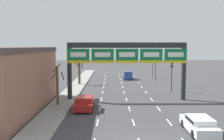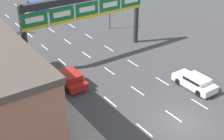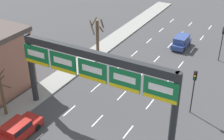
{
  "view_description": "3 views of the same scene",
  "coord_description": "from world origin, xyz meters",
  "px_view_note": "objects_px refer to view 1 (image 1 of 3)",
  "views": [
    {
      "loc": [
        -2.11,
        -16.32,
        6.97
      ],
      "look_at": [
        -1.91,
        14.67,
        4.02
      ],
      "focal_mm": 40.0,
      "sensor_mm": 36.0,
      "label": 1
    },
    {
      "loc": [
        -16.87,
        -14.06,
        16.49
      ],
      "look_at": [
        -2.5,
        6.84,
        2.75
      ],
      "focal_mm": 50.0,
      "sensor_mm": 36.0,
      "label": 2
    },
    {
      "loc": [
        12.83,
        -4.02,
        18.69
      ],
      "look_at": [
        0.16,
        18.57,
        4.37
      ],
      "focal_mm": 50.0,
      "sensor_mm": 36.0,
      "label": 3
    }
  ],
  "objects_px": {
    "car_red": "(84,102)",
    "suv_blue": "(128,75)",
    "traffic_light_far_end": "(156,64)",
    "tree_bare_closest": "(58,83)",
    "traffic_light_mid_block": "(172,70)",
    "tree_bare_second": "(79,69)",
    "traffic_light_near_gantry": "(153,63)",
    "car_white": "(199,124)",
    "sign_gantry": "(127,57)"
  },
  "relations": [
    {
      "from": "car_white",
      "to": "traffic_light_mid_block",
      "type": "relative_size",
      "value": 0.97
    },
    {
      "from": "car_white",
      "to": "sign_gantry",
      "type": "bearing_deg",
      "value": 112.08
    },
    {
      "from": "sign_gantry",
      "to": "tree_bare_closest",
      "type": "bearing_deg",
      "value": -158.47
    },
    {
      "from": "car_white",
      "to": "traffic_light_near_gantry",
      "type": "relative_size",
      "value": 1.01
    },
    {
      "from": "sign_gantry",
      "to": "car_red",
      "type": "distance_m",
      "value": 8.52
    },
    {
      "from": "car_white",
      "to": "tree_bare_closest",
      "type": "bearing_deg",
      "value": 145.38
    },
    {
      "from": "traffic_light_mid_block",
      "to": "tree_bare_closest",
      "type": "bearing_deg",
      "value": -149.33
    },
    {
      "from": "traffic_light_near_gantry",
      "to": "tree_bare_second",
      "type": "relative_size",
      "value": 0.88
    },
    {
      "from": "tree_bare_second",
      "to": "traffic_light_mid_block",
      "type": "bearing_deg",
      "value": -25.03
    },
    {
      "from": "traffic_light_near_gantry",
      "to": "tree_bare_second",
      "type": "distance_m",
      "value": 18.76
    },
    {
      "from": "suv_blue",
      "to": "traffic_light_far_end",
      "type": "height_order",
      "value": "traffic_light_far_end"
    },
    {
      "from": "tree_bare_closest",
      "to": "car_white",
      "type": "bearing_deg",
      "value": -34.62
    },
    {
      "from": "traffic_light_far_end",
      "to": "tree_bare_closest",
      "type": "bearing_deg",
      "value": -124.95
    },
    {
      "from": "car_red",
      "to": "car_white",
      "type": "bearing_deg",
      "value": -36.72
    },
    {
      "from": "suv_blue",
      "to": "car_red",
      "type": "xyz_separation_m",
      "value": [
        -6.58,
        -25.36,
        -0.16
      ]
    },
    {
      "from": "car_red",
      "to": "tree_bare_closest",
      "type": "height_order",
      "value": "tree_bare_closest"
    },
    {
      "from": "suv_blue",
      "to": "traffic_light_near_gantry",
      "type": "bearing_deg",
      "value": 31.13
    },
    {
      "from": "car_red",
      "to": "suv_blue",
      "type": "bearing_deg",
      "value": 75.45
    },
    {
      "from": "car_red",
      "to": "car_white",
      "type": "height_order",
      "value": "car_red"
    },
    {
      "from": "traffic_light_near_gantry",
      "to": "sign_gantry",
      "type": "bearing_deg",
      "value": -107.35
    },
    {
      "from": "car_white",
      "to": "car_red",
      "type": "bearing_deg",
      "value": 143.28
    },
    {
      "from": "suv_blue",
      "to": "car_red",
      "type": "bearing_deg",
      "value": -104.55
    },
    {
      "from": "sign_gantry",
      "to": "suv_blue",
      "type": "height_order",
      "value": "sign_gantry"
    },
    {
      "from": "traffic_light_far_end",
      "to": "car_red",
      "type": "bearing_deg",
      "value": -117.09
    },
    {
      "from": "car_red",
      "to": "traffic_light_far_end",
      "type": "distance_m",
      "value": 26.89
    },
    {
      "from": "sign_gantry",
      "to": "car_white",
      "type": "relative_size",
      "value": 3.41
    },
    {
      "from": "traffic_light_mid_block",
      "to": "tree_bare_second",
      "type": "xyz_separation_m",
      "value": [
        -15.07,
        7.04,
        -0.5
      ]
    },
    {
      "from": "car_red",
      "to": "traffic_light_far_end",
      "type": "xyz_separation_m",
      "value": [
        12.19,
        23.83,
        2.5
      ]
    },
    {
      "from": "sign_gantry",
      "to": "car_red",
      "type": "bearing_deg",
      "value": -135.14
    },
    {
      "from": "suv_blue",
      "to": "car_white",
      "type": "xyz_separation_m",
      "value": [
        3.46,
        -32.85,
        -0.23
      ]
    },
    {
      "from": "tree_bare_second",
      "to": "sign_gantry",
      "type": "bearing_deg",
      "value": -59.21
    },
    {
      "from": "traffic_light_mid_block",
      "to": "traffic_light_near_gantry",
      "type": "bearing_deg",
      "value": 89.48
    },
    {
      "from": "traffic_light_far_end",
      "to": "tree_bare_second",
      "type": "relative_size",
      "value": 0.91
    },
    {
      "from": "suv_blue",
      "to": "car_red",
      "type": "distance_m",
      "value": 26.2
    },
    {
      "from": "traffic_light_near_gantry",
      "to": "tree_bare_second",
      "type": "bearing_deg",
      "value": -144.33
    },
    {
      "from": "suv_blue",
      "to": "traffic_light_far_end",
      "type": "distance_m",
      "value": 6.27
    },
    {
      "from": "sign_gantry",
      "to": "traffic_light_mid_block",
      "type": "height_order",
      "value": "sign_gantry"
    },
    {
      "from": "tree_bare_closest",
      "to": "suv_blue",
      "type": "bearing_deg",
      "value": 67.38
    },
    {
      "from": "sign_gantry",
      "to": "suv_blue",
      "type": "relative_size",
      "value": 3.83
    },
    {
      "from": "car_white",
      "to": "traffic_light_near_gantry",
      "type": "xyz_separation_m",
      "value": [
        2.43,
        36.4,
        2.47
      ]
    },
    {
      "from": "suv_blue",
      "to": "traffic_light_mid_block",
      "type": "height_order",
      "value": "traffic_light_mid_block"
    },
    {
      "from": "car_red",
      "to": "tree_bare_closest",
      "type": "relative_size",
      "value": 0.9
    },
    {
      "from": "suv_blue",
      "to": "tree_bare_closest",
      "type": "height_order",
      "value": "tree_bare_closest"
    },
    {
      "from": "car_white",
      "to": "tree_bare_second",
      "type": "distance_m",
      "value": 28.58
    },
    {
      "from": "sign_gantry",
      "to": "traffic_light_near_gantry",
      "type": "xyz_separation_m",
      "value": [
        7.48,
        23.95,
        -2.4
      ]
    },
    {
      "from": "traffic_light_near_gantry",
      "to": "tree_bare_second",
      "type": "height_order",
      "value": "tree_bare_second"
    },
    {
      "from": "traffic_light_mid_block",
      "to": "suv_blue",
      "type": "bearing_deg",
      "value": 111.66
    },
    {
      "from": "tree_bare_closest",
      "to": "car_red",
      "type": "bearing_deg",
      "value": -27.49
    },
    {
      "from": "car_red",
      "to": "tree_bare_second",
      "type": "height_order",
      "value": "tree_bare_second"
    },
    {
      "from": "tree_bare_closest",
      "to": "traffic_light_far_end",
      "type": "bearing_deg",
      "value": 55.05
    }
  ]
}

